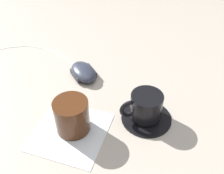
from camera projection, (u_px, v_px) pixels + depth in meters
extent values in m
plane|color=#B2A899|center=(88.00, 113.00, 0.63)|extent=(3.00, 3.00, 0.00)
cylinder|color=black|center=(146.00, 117.00, 0.62)|extent=(0.12, 0.12, 0.01)
cylinder|color=black|center=(146.00, 106.00, 0.60)|extent=(0.08, 0.08, 0.06)
torus|color=black|center=(129.00, 109.00, 0.58)|extent=(0.05, 0.03, 0.05)
ellipsoid|color=#2D3342|center=(83.00, 72.00, 0.74)|extent=(0.09, 0.12, 0.03)
cylinder|color=#38383D|center=(79.00, 64.00, 0.75)|extent=(0.01, 0.01, 0.01)
cube|color=#38383D|center=(74.00, 76.00, 0.73)|extent=(0.02, 0.06, 0.01)
cube|color=#38383D|center=(92.00, 70.00, 0.75)|extent=(0.02, 0.06, 0.01)
cylinder|color=white|center=(71.00, 62.00, 0.80)|extent=(0.01, 0.06, 0.00)
cylinder|color=white|center=(61.00, 55.00, 0.83)|extent=(0.01, 0.06, 0.00)
cylinder|color=white|center=(48.00, 50.00, 0.85)|extent=(0.02, 0.06, 0.00)
cylinder|color=white|center=(35.00, 47.00, 0.87)|extent=(0.03, 0.05, 0.00)
cylinder|color=white|center=(19.00, 46.00, 0.87)|extent=(0.05, 0.04, 0.00)
cylinder|color=white|center=(2.00, 49.00, 0.86)|extent=(0.05, 0.03, 0.00)
sphere|color=white|center=(76.00, 66.00, 0.78)|extent=(0.00, 0.00, 0.00)
sphere|color=white|center=(67.00, 58.00, 0.82)|extent=(0.00, 0.00, 0.00)
sphere|color=white|center=(55.00, 52.00, 0.84)|extent=(0.00, 0.00, 0.00)
sphere|color=white|center=(42.00, 48.00, 0.86)|extent=(0.00, 0.00, 0.00)
sphere|color=white|center=(27.00, 46.00, 0.88)|extent=(0.00, 0.00, 0.00)
sphere|color=white|center=(11.00, 47.00, 0.87)|extent=(0.00, 0.00, 0.00)
cube|color=white|center=(70.00, 131.00, 0.59)|extent=(0.22, 0.22, 0.00)
cylinder|color=#4C2814|center=(72.00, 116.00, 0.57)|extent=(0.08, 0.08, 0.08)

